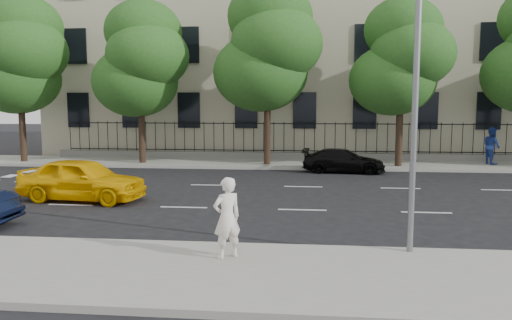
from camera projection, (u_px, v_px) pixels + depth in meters
The scene contains 15 objects.
ground at pixel (302, 229), 14.01m from camera, with size 120.00×120.00×0.00m, color black.
near_sidewalk at pixel (300, 276), 10.05m from camera, with size 60.00×4.00×0.15m, color gray.
far_sidewalk at pixel (304, 164), 27.84m from camera, with size 60.00×4.00×0.15m, color gray.
lane_markings at pixel (303, 197), 18.71m from camera, with size 49.60×4.62×0.01m, color silver, non-canonical shape.
masonry_building at pixel (306, 24), 35.62m from camera, with size 34.60×12.11×18.50m.
iron_fence at pixel (304, 151), 29.45m from camera, with size 30.00×0.50×2.20m.
street_light at pixel (413, 32), 11.41m from camera, with size 0.25×3.32×8.05m.
tree_a at pixel (21, 55), 28.07m from camera, with size 5.71×5.31×9.39m.
tree_b at pixel (142, 60), 27.41m from camera, with size 5.53×5.12×8.97m.
tree_c at pixel (268, 48), 26.65m from camera, with size 5.89×5.50×9.80m.
tree_d at pixel (402, 57), 26.03m from camera, with size 5.34×4.94×8.84m.
yellow_taxi at pixel (82, 179), 17.95m from camera, with size 1.83×4.56×1.55m, color #FFBE04.
black_sedan at pixel (343, 161), 25.06m from camera, with size 1.67×4.10×1.19m, color black.
woman_near at pixel (227, 218), 10.90m from camera, with size 0.66×0.43×1.80m, color white.
pedestrian_far at pixel (492, 146), 27.10m from camera, with size 0.98×0.76×2.01m, color navy.
Camera 1 is at (0.09, -13.74, 3.59)m, focal length 35.00 mm.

